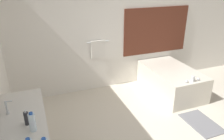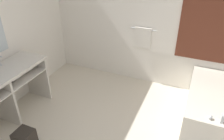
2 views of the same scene
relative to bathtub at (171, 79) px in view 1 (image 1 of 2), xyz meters
The scene contains 7 objects.
wall_back_with_blinds 1.74m from the bathtub, 144.90° to the left, with size 7.40×0.13×2.70m.
vanity_counter 3.37m from the bathtub, 157.19° to the right, with size 0.56×1.60×0.90m.
sink_faucet 3.49m from the bathtub, 161.51° to the right, with size 0.09×0.04×0.18m.
bathtub is the anchor object (origin of this frame).
water_bottle_1 3.42m from the bathtub, 152.61° to the right, with size 0.07×0.07×0.24m.
soap_dispenser 3.40m from the bathtub, 155.22° to the right, with size 0.05×0.05×0.19m.
bath_mat 1.27m from the bathtub, 97.56° to the right, with size 0.48×0.74×0.02m.
Camera 1 is at (-1.68, -2.25, 2.48)m, focal length 35.00 mm.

